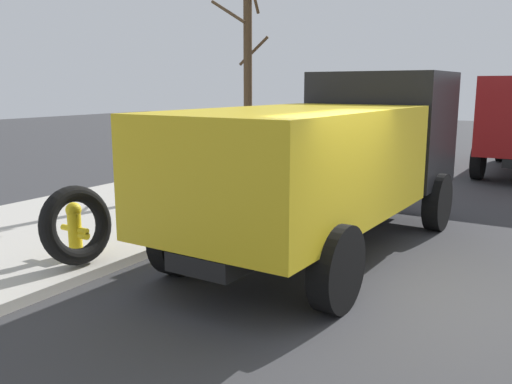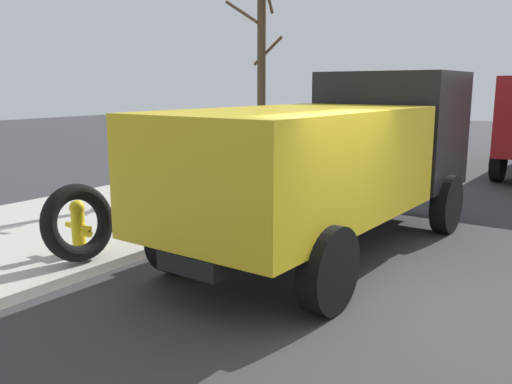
% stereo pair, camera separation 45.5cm
% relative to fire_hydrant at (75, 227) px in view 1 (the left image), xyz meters
% --- Properties ---
extents(ground_plane, '(80.00, 80.00, 0.00)m').
position_rel_fire_hydrant_xyz_m(ground_plane, '(0.86, -4.80, -0.59)').
color(ground_plane, '#38383A').
extents(sidewalk_curb, '(36.00, 5.00, 0.15)m').
position_rel_fire_hydrant_xyz_m(sidewalk_curb, '(0.86, 1.70, -0.52)').
color(sidewalk_curb, '#BCB7AD').
rests_on(sidewalk_curb, ground).
extents(fire_hydrant, '(0.24, 0.54, 0.83)m').
position_rel_fire_hydrant_xyz_m(fire_hydrant, '(0.00, 0.00, 0.00)').
color(fire_hydrant, yellow).
rests_on(fire_hydrant, sidewalk_curb).
extents(loose_tire, '(1.21, 0.59, 1.19)m').
position_rel_fire_hydrant_xyz_m(loose_tire, '(-0.33, -0.42, 0.15)').
color(loose_tire, black).
rests_on(loose_tire, sidewalk_curb).
extents(dump_truck_yellow, '(7.08, 3.00, 3.00)m').
position_rel_fire_hydrant_xyz_m(dump_truck_yellow, '(2.90, -3.03, 1.02)').
color(dump_truck_yellow, gold).
rests_on(dump_truck_yellow, ground).
extents(bare_tree, '(1.36, 1.28, 5.34)m').
position_rel_fire_hydrant_xyz_m(bare_tree, '(6.86, 1.09, 2.34)').
color(bare_tree, '#4C3823').
rests_on(bare_tree, sidewalk_curb).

